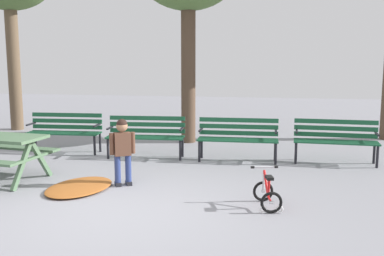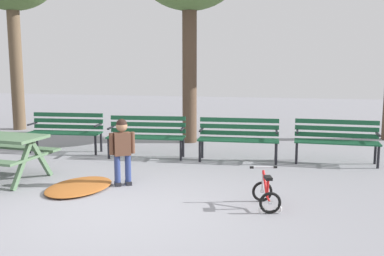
{
  "view_description": "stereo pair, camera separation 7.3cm",
  "coord_description": "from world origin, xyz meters",
  "px_view_note": "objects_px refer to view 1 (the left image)",
  "views": [
    {
      "loc": [
        2.09,
        -5.65,
        2.08
      ],
      "look_at": [
        0.69,
        2.08,
        0.85
      ],
      "focal_mm": 42.61,
      "sensor_mm": 36.0,
      "label": 1
    },
    {
      "loc": [
        2.16,
        -5.63,
        2.08
      ],
      "look_at": [
        0.69,
        2.08,
        0.85
      ],
      "focal_mm": 42.61,
      "sensor_mm": 36.0,
      "label": 2
    }
  ],
  "objects_px": {
    "park_bench_far_left": "(65,129)",
    "kids_bicycle": "(267,193)",
    "park_bench_right": "(238,136)",
    "park_bench_far_right": "(336,138)",
    "park_bench_left": "(146,133)",
    "child_standing": "(122,146)"
  },
  "relations": [
    {
      "from": "park_bench_far_left",
      "to": "kids_bicycle",
      "type": "distance_m",
      "value": 5.37
    },
    {
      "from": "park_bench_right",
      "to": "park_bench_far_right",
      "type": "bearing_deg",
      "value": 3.39
    },
    {
      "from": "kids_bicycle",
      "to": "park_bench_far_right",
      "type": "bearing_deg",
      "value": 66.82
    },
    {
      "from": "park_bench_left",
      "to": "park_bench_far_left",
      "type": "bearing_deg",
      "value": 174.2
    },
    {
      "from": "child_standing",
      "to": "kids_bicycle",
      "type": "bearing_deg",
      "value": -16.45
    },
    {
      "from": "child_standing",
      "to": "park_bench_far_left",
      "type": "bearing_deg",
      "value": 132.37
    },
    {
      "from": "park_bench_far_right",
      "to": "kids_bicycle",
      "type": "height_order",
      "value": "park_bench_far_right"
    },
    {
      "from": "park_bench_left",
      "to": "kids_bicycle",
      "type": "bearing_deg",
      "value": -47.83
    },
    {
      "from": "park_bench_far_left",
      "to": "kids_bicycle",
      "type": "bearing_deg",
      "value": -34.04
    },
    {
      "from": "kids_bicycle",
      "to": "child_standing",
      "type": "bearing_deg",
      "value": 163.55
    },
    {
      "from": "park_bench_left",
      "to": "child_standing",
      "type": "bearing_deg",
      "value": -84.32
    },
    {
      "from": "park_bench_far_left",
      "to": "park_bench_left",
      "type": "bearing_deg",
      "value": -5.8
    },
    {
      "from": "child_standing",
      "to": "park_bench_far_right",
      "type": "bearing_deg",
      "value": 32.23
    },
    {
      "from": "park_bench_far_right",
      "to": "child_standing",
      "type": "height_order",
      "value": "child_standing"
    },
    {
      "from": "park_bench_left",
      "to": "park_bench_right",
      "type": "height_order",
      "value": "same"
    },
    {
      "from": "park_bench_far_right",
      "to": "kids_bicycle",
      "type": "distance_m",
      "value": 3.23
    },
    {
      "from": "park_bench_far_left",
      "to": "park_bench_right",
      "type": "height_order",
      "value": "same"
    },
    {
      "from": "park_bench_far_left",
      "to": "park_bench_right",
      "type": "relative_size",
      "value": 1.01
    },
    {
      "from": "park_bench_far_right",
      "to": "kids_bicycle",
      "type": "bearing_deg",
      "value": -113.18
    },
    {
      "from": "park_bench_right",
      "to": "kids_bicycle",
      "type": "relative_size",
      "value": 2.62
    },
    {
      "from": "park_bench_left",
      "to": "kids_bicycle",
      "type": "relative_size",
      "value": 2.65
    },
    {
      "from": "park_bench_far_left",
      "to": "kids_bicycle",
      "type": "relative_size",
      "value": 2.64
    }
  ]
}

